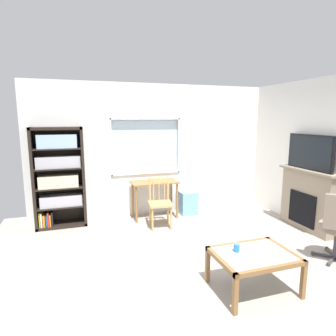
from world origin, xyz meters
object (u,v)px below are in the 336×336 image
Objects in this scene: bookshelf at (59,175)px; wooden_chair at (160,203)px; tv at (310,152)px; fireplace at (307,200)px; desk_under_window at (155,188)px; sippy_cup at (237,248)px; plastic_drawer_unit at (187,202)px; coffee_table at (254,259)px.

wooden_chair is at bearing -19.56° from bookshelf.
tv is (4.21, -1.56, 0.44)m from bookshelf.
wooden_chair is 2.65m from fireplace.
desk_under_window is (1.79, -0.11, -0.35)m from bookshelf.
fireplace is at bearing -30.68° from desk_under_window.
fireplace reaches higher than sippy_cup.
sippy_cup is (-0.47, -2.71, 0.26)m from plastic_drawer_unit.
fireplace is at bearing 0.00° from tv.
sippy_cup reaches higher than coffee_table.
fireplace reaches higher than coffee_table.
bookshelf reaches higher than desk_under_window.
sippy_cup is (-0.17, 0.11, 0.11)m from coffee_table.
fireplace is at bearing -20.19° from bookshelf.
plastic_drawer_unit is at bearing 138.49° from tv.
bookshelf is at bearing 159.73° from tv.
wooden_chair is at bearing 159.22° from tv.
sippy_cup is at bearing -150.87° from fireplace.
plastic_drawer_unit is 5.30× the size of sippy_cup.
bookshelf is 1.83m from desk_under_window.
desk_under_window is at bearing 98.71° from coffee_table.
coffee_table is at bearing -146.65° from fireplace.
coffee_table is at bearing -33.63° from sippy_cup.
tv is at bearing 33.58° from coffee_table.
desk_under_window is at bearing 149.32° from fireplace.
tv is at bearing -30.87° from desk_under_window.
plastic_drawer_unit is 0.52× the size of coffee_table.
plastic_drawer_unit is (2.52, -0.06, -0.73)m from bookshelf.
plastic_drawer_unit is 2.84m from coffee_table.
plastic_drawer_unit is 2.55m from tv.
sippy_cup is (-2.16, -1.22, -0.91)m from tv.
fireplace is at bearing 33.35° from coffee_table.
tv reaches higher than wooden_chair.
wooden_chair is at bearing -143.71° from plastic_drawer_unit.
fireplace is at bearing 29.13° from sippy_cup.
coffee_table is at bearing -81.29° from desk_under_window.
fireplace reaches higher than desk_under_window.
tv is (1.69, -1.50, 1.17)m from plastic_drawer_unit.
fireplace reaches higher than wooden_chair.
bookshelf is 3.68m from coffee_table.
desk_under_window is 2.93m from tv.
bookshelf is 2.05× the size of wooden_chair.
bookshelf is at bearing 126.47° from sippy_cup.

